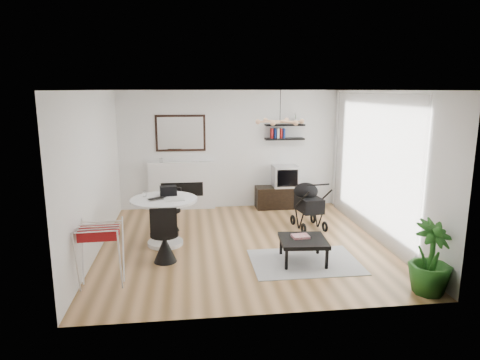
{
  "coord_description": "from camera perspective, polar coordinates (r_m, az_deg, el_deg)",
  "views": [
    {
      "loc": [
        -0.94,
        -7.22,
        2.71
      ],
      "look_at": [
        -0.01,
        0.4,
        1.08
      ],
      "focal_mm": 32.0,
      "sensor_mm": 36.0,
      "label": 1
    }
  ],
  "objects": [
    {
      "name": "drinking_glass",
      "position": [
        7.79,
        -12.59,
        -1.79
      ],
      "size": [
        0.06,
        0.06,
        0.1
      ],
      "primitive_type": "cylinder",
      "color": "white",
      "rests_on": "dining_table"
    },
    {
      "name": "wall_back",
      "position": [
        9.87,
        -1.45,
        4.05
      ],
      "size": [
        5.0,
        0.0,
        5.0
      ],
      "primitive_type": "plane",
      "rotation": [
        1.57,
        0.0,
        0.0
      ],
      "color": "white",
      "rests_on": "floor"
    },
    {
      "name": "crt_tv",
      "position": [
        9.93,
        6.04,
        0.5
      ],
      "size": [
        0.56,
        0.49,
        0.49
      ],
      "color": "silver",
      "rests_on": "tv_console"
    },
    {
      "name": "ceiling",
      "position": [
        7.29,
        0.45,
        11.89
      ],
      "size": [
        5.0,
        5.0,
        0.0
      ],
      "primitive_type": "plane",
      "color": "white",
      "rests_on": "wall_back"
    },
    {
      "name": "chair_far",
      "position": [
        8.48,
        -9.21,
        -4.96
      ],
      "size": [
        0.42,
        0.43,
        0.84
      ],
      "rotation": [
        0.0,
        0.0,
        -0.21
      ],
      "color": "black",
      "rests_on": "floor"
    },
    {
      "name": "wall_left",
      "position": [
        7.51,
        -18.83,
        0.9
      ],
      "size": [
        0.0,
        5.0,
        5.0
      ],
      "primitive_type": "plane",
      "rotation": [
        1.57,
        0.0,
        1.57
      ],
      "color": "white",
      "rests_on": "floor"
    },
    {
      "name": "floor",
      "position": [
        7.77,
        0.42,
        -8.43
      ],
      "size": [
        5.0,
        5.0,
        0.0
      ],
      "primitive_type": "plane",
      "color": "brown",
      "rests_on": "ground"
    },
    {
      "name": "rug",
      "position": [
        7.05,
        8.63,
        -10.73
      ],
      "size": [
        1.71,
        1.23,
        0.01
      ],
      "primitive_type": "cube",
      "color": "#ADADAD",
      "rests_on": "floor"
    },
    {
      "name": "laptop",
      "position": [
        7.5,
        -10.91,
        -2.52
      ],
      "size": [
        0.37,
        0.34,
        0.02
      ],
      "primitive_type": "imported",
      "rotation": [
        0.0,
        0.0,
        0.59
      ],
      "color": "black",
      "rests_on": "dining_table"
    },
    {
      "name": "newspaper",
      "position": [
        7.47,
        -8.79,
        -2.56
      ],
      "size": [
        0.38,
        0.33,
        0.01
      ],
      "primitive_type": "cube",
      "rotation": [
        0.0,
        0.0,
        0.21
      ],
      "color": "white",
      "rests_on": "dining_table"
    },
    {
      "name": "chair_near",
      "position": [
        6.97,
        -10.0,
        -8.45
      ],
      "size": [
        0.45,
        0.46,
        0.95
      ],
      "rotation": [
        0.0,
        0.0,
        3.17
      ],
      "color": "black",
      "rests_on": "floor"
    },
    {
      "name": "potted_plant",
      "position": [
        6.35,
        24.09,
        -9.45
      ],
      "size": [
        0.73,
        0.73,
        1.01
      ],
      "primitive_type": "imported",
      "rotation": [
        0.0,
        0.0,
        0.38
      ],
      "color": "#1F5719",
      "rests_on": "floor"
    },
    {
      "name": "tv_console",
      "position": [
        10.04,
        5.93,
        -2.27
      ],
      "size": [
        1.34,
        0.47,
        0.5
      ],
      "primitive_type": "cube",
      "color": "black",
      "rests_on": "floor"
    },
    {
      "name": "stroller",
      "position": [
        8.65,
        9.04,
        -3.5
      ],
      "size": [
        0.59,
        0.85,
        0.99
      ],
      "rotation": [
        0.0,
        0.0,
        0.13
      ],
      "color": "black",
      "rests_on": "floor"
    },
    {
      "name": "coffee_table",
      "position": [
        6.95,
        8.42,
        -8.1
      ],
      "size": [
        0.78,
        0.78,
        0.37
      ],
      "rotation": [
        0.0,
        0.0,
        -0.08
      ],
      "color": "black",
      "rests_on": "rug"
    },
    {
      "name": "wall_right",
      "position": [
        8.12,
        18.22,
        1.72
      ],
      "size": [
        0.0,
        5.0,
        5.0
      ],
      "primitive_type": "plane",
      "rotation": [
        1.57,
        0.0,
        -1.57
      ],
      "color": "white",
      "rests_on": "floor"
    },
    {
      "name": "fireplace",
      "position": [
        9.86,
        -7.76,
        0.01
      ],
      "size": [
        1.5,
        0.17,
        2.16
      ],
      "color": "white",
      "rests_on": "floor"
    },
    {
      "name": "drying_rack",
      "position": [
        6.31,
        -18.07,
        -9.44
      ],
      "size": [
        0.63,
        0.59,
        0.9
      ],
      "rotation": [
        0.0,
        0.0,
        0.05
      ],
      "color": "white",
      "rests_on": "floor"
    },
    {
      "name": "pendant_lamp",
      "position": [
        7.72,
        5.35,
        7.76
      ],
      "size": [
        0.9,
        0.9,
        0.1
      ],
      "primitive_type": null,
      "color": "tan",
      "rests_on": "ceiling"
    },
    {
      "name": "black_bag",
      "position": [
        7.76,
        -9.54,
        -1.42
      ],
      "size": [
        0.31,
        0.22,
        0.17
      ],
      "primitive_type": "cube",
      "rotation": [
        0.0,
        0.0,
        0.16
      ],
      "color": "black",
      "rests_on": "dining_table"
    },
    {
      "name": "shelf_lower",
      "position": [
        9.91,
        5.95,
        5.48
      ],
      "size": [
        0.9,
        0.25,
        0.04
      ],
      "primitive_type": "cube",
      "color": "black",
      "rests_on": "wall_back"
    },
    {
      "name": "shelf_upper",
      "position": [
        9.88,
        5.99,
        7.32
      ],
      "size": [
        0.9,
        0.25,
        0.04
      ],
      "primitive_type": "cube",
      "color": "black",
      "rests_on": "wall_back"
    },
    {
      "name": "dining_table",
      "position": [
        7.65,
        -10.05,
        -4.54
      ],
      "size": [
        1.16,
        1.16,
        0.85
      ],
      "color": "white",
      "rests_on": "floor"
    },
    {
      "name": "magazines",
      "position": [
        6.98,
        8.06,
        -7.44
      ],
      "size": [
        0.28,
        0.23,
        0.04
      ],
      "primitive_type": "cube",
      "rotation": [
        0.0,
        0.0,
        0.08
      ],
      "color": "#B92E3C",
      "rests_on": "coffee_table"
    },
    {
      "name": "sheer_curtain",
      "position": [
        8.26,
        17.01,
        1.96
      ],
      "size": [
        0.04,
        3.6,
        2.6
      ],
      "primitive_type": "cube",
      "color": "white",
      "rests_on": "wall_right"
    }
  ]
}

